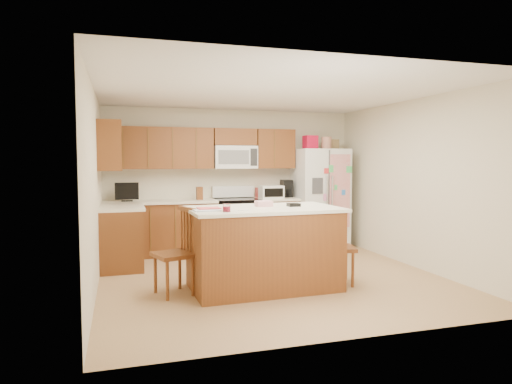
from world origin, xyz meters
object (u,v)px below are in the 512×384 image
object	(u,v)px
windsor_chair_back	(251,243)
windsor_chair_right	(336,247)
island	(264,248)
windsor_chair_left	(176,254)
stove	(236,224)
refrigerator	(320,197)

from	to	relation	value
windsor_chair_back	windsor_chair_right	bearing A→B (deg)	-37.74
windsor_chair_back	island	bearing A→B (deg)	-92.26
windsor_chair_left	stove	bearing A→B (deg)	60.29
windsor_chair_right	island	bearing A→B (deg)	175.85
windsor_chair_right	windsor_chair_left	bearing A→B (deg)	176.43
island	windsor_chair_back	xyz separation A→B (m)	(0.03, 0.65, -0.06)
refrigerator	windsor_chair_left	bearing A→B (deg)	-141.89
stove	island	size ratio (longest dim) A/B	0.60
stove	refrigerator	xyz separation A→B (m)	(1.57, -0.06, 0.45)
island	windsor_chair_left	distance (m)	1.08
stove	refrigerator	world-z (taller)	refrigerator
island	refrigerator	bearing A→B (deg)	51.95
island	windsor_chair_back	bearing A→B (deg)	87.74
windsor_chair_left	refrigerator	bearing A→B (deg)	38.11
refrigerator	island	xyz separation A→B (m)	(-1.83, -2.34, -0.41)
stove	windsor_chair_right	bearing A→B (deg)	-74.36
windsor_chair_left	island	bearing A→B (deg)	-3.05
windsor_chair_left	windsor_chair_right	distance (m)	2.03
island	windsor_chair_left	bearing A→B (deg)	176.95
island	windsor_chair_back	size ratio (longest dim) A/B	1.97
windsor_chair_back	refrigerator	bearing A→B (deg)	43.14
windsor_chair_back	windsor_chair_right	xyz separation A→B (m)	(0.93, -0.72, 0.02)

